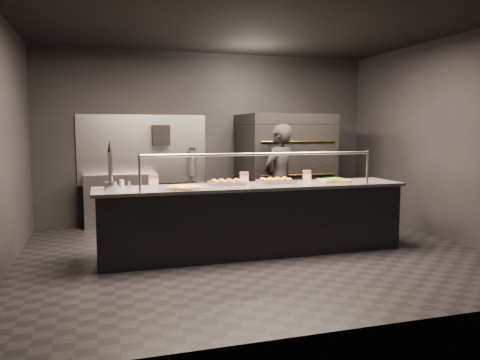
{
  "coord_description": "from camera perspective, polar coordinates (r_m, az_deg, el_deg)",
  "views": [
    {
      "loc": [
        -1.95,
        -5.78,
        1.64
      ],
      "look_at": [
        -0.13,
        0.2,
        0.97
      ],
      "focal_mm": 35.0,
      "sensor_mm": 36.0,
      "label": 1
    }
  ],
  "objects": [
    {
      "name": "slider_tray_b",
      "position": [
        6.37,
        4.39,
        -0.11
      ],
      "size": [
        0.53,
        0.44,
        0.08
      ],
      "color": "silver",
      "rests_on": "service_counter"
    },
    {
      "name": "condiment_jar",
      "position": [
        6.05,
        -13.95,
        -0.45
      ],
      "size": [
        0.14,
        0.06,
        0.09
      ],
      "color": "silver",
      "rests_on": "service_counter"
    },
    {
      "name": "worker",
      "position": [
        7.32,
        4.78,
        0.02
      ],
      "size": [
        0.75,
        0.68,
        1.73
      ],
      "primitive_type": "imported",
      "rotation": [
        0.0,
        0.0,
        3.68
      ],
      "color": "black",
      "rests_on": "ground"
    },
    {
      "name": "square_pizza",
      "position": [
        6.63,
        11.37,
        -0.06
      ],
      "size": [
        0.47,
        0.47,
        0.05
      ],
      "color": "silver",
      "rests_on": "service_counter"
    },
    {
      "name": "trash_bin",
      "position": [
        8.28,
        -4.89,
        -2.79
      ],
      "size": [
        0.43,
        0.43,
        0.72
      ],
      "primitive_type": "cylinder",
      "color": "black",
      "rests_on": "ground"
    },
    {
      "name": "service_counter",
      "position": [
        6.21,
        1.72,
        -4.78
      ],
      "size": [
        4.1,
        0.78,
        1.37
      ],
      "color": "black",
      "rests_on": "ground"
    },
    {
      "name": "towel_dispenser",
      "position": [
        8.24,
        -9.62,
        5.42
      ],
      "size": [
        0.3,
        0.2,
        0.35
      ],
      "primitive_type": "cube",
      "color": "black",
      "rests_on": "room"
    },
    {
      "name": "fire_extinguisher",
      "position": [
        8.35,
        -5.83,
        2.12
      ],
      "size": [
        0.14,
        0.14,
        0.51
      ],
      "color": "#B2B2B7",
      "rests_on": "room"
    },
    {
      "name": "round_pizza",
      "position": [
        5.78,
        -6.81,
        -0.91
      ],
      "size": [
        0.49,
        0.49,
        0.03
      ],
      "color": "silver",
      "rests_on": "service_counter"
    },
    {
      "name": "prep_shelf",
      "position": [
        8.19,
        -14.29,
        -2.41
      ],
      "size": [
        1.2,
        0.35,
        0.9
      ],
      "primitive_type": "cube",
      "color": "#99999E",
      "rests_on": "ground"
    },
    {
      "name": "beer_tap",
      "position": [
        5.86,
        -15.51,
        0.56
      ],
      "size": [
        0.16,
        0.23,
        0.61
      ],
      "color": "silver",
      "rests_on": "service_counter"
    },
    {
      "name": "tent_cards",
      "position": [
        6.35,
        -0.32,
        0.31
      ],
      "size": [
        2.29,
        0.04,
        0.15
      ],
      "color": "white",
      "rests_on": "service_counter"
    },
    {
      "name": "room",
      "position": [
        6.14,
        1.4,
        4.79
      ],
      "size": [
        6.04,
        6.0,
        3.0
      ],
      "color": "black",
      "rests_on": "ground"
    },
    {
      "name": "slider_tray_a",
      "position": [
        6.18,
        -1.64,
        -0.29
      ],
      "size": [
        0.48,
        0.37,
        0.07
      ],
      "color": "silver",
      "rests_on": "service_counter"
    },
    {
      "name": "pizza_oven",
      "position": [
        8.33,
        5.38,
        1.46
      ],
      "size": [
        1.5,
        1.23,
        1.91
      ],
      "color": "black",
      "rests_on": "ground"
    }
  ]
}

